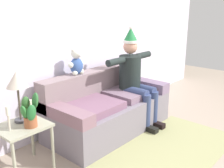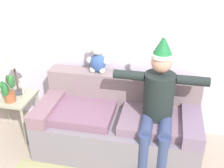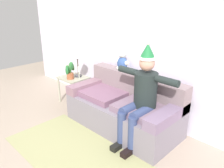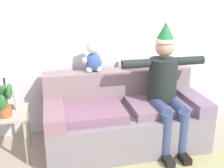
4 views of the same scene
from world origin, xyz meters
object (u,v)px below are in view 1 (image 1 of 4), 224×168
(potted_plant, at_px, (30,112))
(candle_short, at_px, (30,107))
(teddy_bear, at_px, (77,63))
(table_lamp, at_px, (17,82))
(person_seated, at_px, (135,75))
(candle_tall, at_px, (8,115))
(couch, at_px, (107,108))
(side_table, at_px, (22,133))

(potted_plant, xyz_separation_m, candle_short, (0.10, 0.14, -0.01))
(teddy_bear, distance_m, table_lamp, 1.06)
(person_seated, distance_m, table_lamp, 1.85)
(person_seated, distance_m, potted_plant, 1.82)
(table_lamp, height_order, candle_tall, table_lamp)
(couch, relative_size, candle_tall, 7.04)
(side_table, bearing_deg, couch, 0.45)
(couch, xyz_separation_m, teddy_bear, (-0.32, 0.28, 0.71))
(teddy_bear, xyz_separation_m, side_table, (-1.09, -0.29, -0.58))
(candle_short, bearing_deg, potted_plant, -125.35)
(person_seated, bearing_deg, potted_plant, 178.36)
(candle_short, bearing_deg, person_seated, -6.52)
(candle_short, bearing_deg, candle_tall, -168.78)
(person_seated, relative_size, candle_tall, 5.67)
(side_table, height_order, table_lamp, table_lamp)
(person_seated, xyz_separation_m, candle_short, (-1.72, 0.20, -0.07))
(side_table, relative_size, table_lamp, 0.96)
(candle_tall, bearing_deg, potted_plant, -22.78)
(teddy_bear, xyz_separation_m, potted_plant, (-1.04, -0.40, -0.32))
(candle_tall, relative_size, candle_short, 1.11)
(side_table, height_order, candle_short, candle_short)
(candle_tall, bearing_deg, candle_short, 11.22)
(teddy_bear, distance_m, candle_tall, 1.32)
(person_seated, bearing_deg, table_lamp, 172.09)
(person_seated, height_order, table_lamp, person_seated)
(table_lamp, relative_size, candle_tall, 2.16)
(side_table, relative_size, candle_tall, 2.07)
(couch, relative_size, table_lamp, 3.25)
(couch, bearing_deg, table_lamp, 176.42)
(potted_plant, bearing_deg, table_lamp, 89.70)
(couch, relative_size, side_table, 3.41)
(couch, xyz_separation_m, table_lamp, (-1.36, 0.09, 0.68))
(teddy_bear, relative_size, potted_plant, 1.00)
(table_lamp, bearing_deg, person_seated, -7.91)
(teddy_bear, bearing_deg, couch, -41.29)
(candle_tall, bearing_deg, person_seated, -3.86)
(couch, bearing_deg, candle_tall, -178.85)
(couch, height_order, person_seated, person_seated)
(teddy_bear, distance_m, candle_short, 1.02)
(table_lamp, distance_m, potted_plant, 0.36)
(person_seated, relative_size, side_table, 2.74)
(person_seated, bearing_deg, candle_tall, 176.14)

